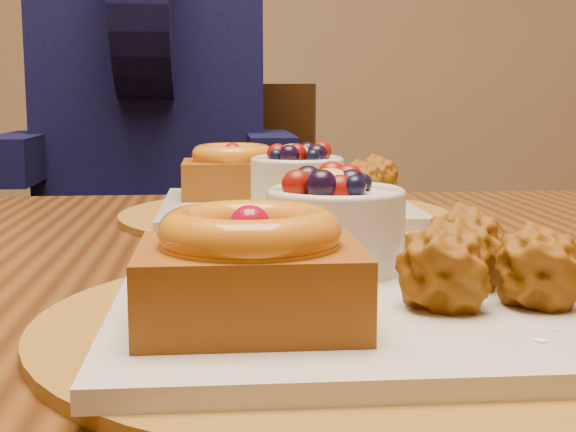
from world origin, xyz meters
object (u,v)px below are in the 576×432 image
Objects in this scene: diner at (151,85)px; place_setting_near at (338,282)px; place_setting_far at (283,195)px; chair_far at (201,279)px; dining_table at (306,342)px.

place_setting_near is at bearing -66.05° from diner.
place_setting_near and place_setting_far have the same top height.
chair_far is 1.07× the size of diner.
dining_table is at bearing 89.04° from place_setting_near.
diner is (-0.20, 1.10, 0.13)m from place_setting_near.
dining_table is at bearing -89.06° from place_setting_far.
dining_table is 0.24m from place_setting_near.
place_setting_far is (-0.00, 0.21, 0.11)m from dining_table.
chair_far is (-0.11, 1.19, -0.28)m from place_setting_near.
chair_far is at bearing 98.43° from place_setting_far.
diner reaches higher than chair_far.
place_setting_far is 0.44× the size of diner.
chair_far is at bearing 96.80° from dining_table.
diner is (-0.20, 0.67, 0.13)m from place_setting_far.
place_setting_near is at bearing -68.60° from chair_far.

